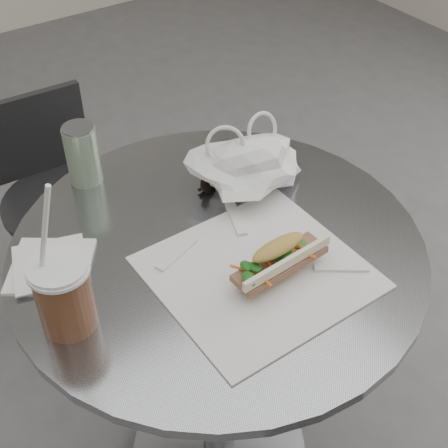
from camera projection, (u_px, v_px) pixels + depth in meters
cafe_table at (218, 339)px, 1.32m from camera, size 0.76×0.76×0.74m
chair_far at (69, 226)px, 1.83m from camera, size 0.36×0.36×0.68m
sandwich_paper at (258, 272)px, 1.08m from camera, size 0.35×0.33×0.00m
banh_mi at (279, 260)px, 1.05m from camera, size 0.22×0.10×0.07m
iced_coffee at (64, 294)px, 0.95m from camera, size 0.10×0.10×0.28m
sunglasses at (219, 177)px, 1.26m from camera, size 0.10×0.04×0.05m
plastic_bag at (249, 167)px, 1.22m from camera, size 0.25×0.21×0.11m
napkin_stack at (51, 266)px, 1.09m from camera, size 0.19×0.19×0.01m
drink_can at (82, 154)px, 1.24m from camera, size 0.07×0.07×0.13m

